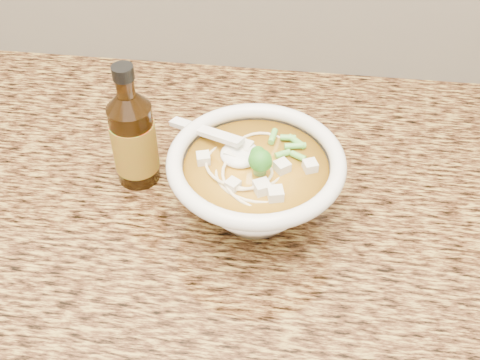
# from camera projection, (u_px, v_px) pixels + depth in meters

# --- Properties ---
(cabinet) EXTENTS (4.00, 0.65, 0.86)m
(cabinet) POSITION_uv_depth(u_px,v_px,m) (201.00, 360.00, 1.16)
(cabinet) COLOR #321F0F
(cabinet) RESTS_ON ground
(counter_slab) EXTENTS (4.00, 0.68, 0.04)m
(counter_slab) POSITION_uv_depth(u_px,v_px,m) (186.00, 199.00, 0.85)
(counter_slab) COLOR #A4863C
(counter_slab) RESTS_ON cabinet
(soup_bowl) EXTENTS (0.24, 0.22, 0.12)m
(soup_bowl) POSITION_uv_depth(u_px,v_px,m) (255.00, 184.00, 0.76)
(soup_bowl) COLOR white
(soup_bowl) RESTS_ON counter_slab
(hot_sauce_bottle) EXTENTS (0.07, 0.07, 0.18)m
(hot_sauce_bottle) POSITION_uv_depth(u_px,v_px,m) (134.00, 139.00, 0.80)
(hot_sauce_bottle) COLOR black
(hot_sauce_bottle) RESTS_ON counter_slab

